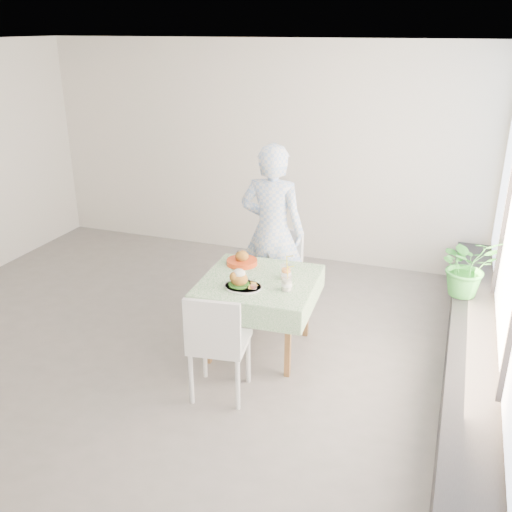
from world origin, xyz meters
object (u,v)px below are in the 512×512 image
at_px(diner, 272,232).
at_px(chair_far, 276,287).
at_px(chair_near, 220,363).
at_px(main_dish, 241,282).
at_px(juice_cup_orange, 286,273).
at_px(potted_plant, 467,266).
at_px(cafe_table, 259,306).

bearing_deg(diner, chair_far, -129.65).
bearing_deg(chair_far, diner, -128.05).
xyz_separation_m(chair_far, diner, (-0.04, -0.05, 0.65)).
height_order(chair_near, main_dish, chair_near).
bearing_deg(chair_near, main_dish, 92.82).
xyz_separation_m(main_dish, juice_cup_orange, (0.33, 0.32, 0.01)).
bearing_deg(main_dish, potted_plant, 29.40).
bearing_deg(juice_cup_orange, potted_plant, 25.57).
bearing_deg(main_dish, chair_far, 90.21).
relative_size(cafe_table, diner, 0.58).
xyz_separation_m(chair_far, juice_cup_orange, (0.33, -0.73, 0.53)).
bearing_deg(cafe_table, juice_cup_orange, 21.12).
xyz_separation_m(chair_far, potted_plant, (1.91, 0.03, 0.52)).
relative_size(chair_far, diner, 0.49).
bearing_deg(chair_far, potted_plant, 0.79).
relative_size(cafe_table, chair_near, 1.12).
bearing_deg(juice_cup_orange, cafe_table, -158.88).
distance_m(juice_cup_orange, potted_plant, 1.76).
bearing_deg(cafe_table, chair_near, -94.56).
bearing_deg(chair_far, juice_cup_orange, -65.76).
relative_size(cafe_table, main_dish, 3.14).
relative_size(chair_far, chair_near, 0.93).
height_order(cafe_table, diner, diner).
xyz_separation_m(chair_near, potted_plant, (1.88, 1.65, 0.50)).
bearing_deg(chair_near, cafe_table, 85.44).
bearing_deg(main_dish, cafe_table, 67.85).
bearing_deg(diner, main_dish, 90.63).
relative_size(diner, main_dish, 5.38).
distance_m(chair_near, juice_cup_orange, 1.07).
distance_m(main_dish, juice_cup_orange, 0.46).
distance_m(chair_far, chair_near, 1.63).
bearing_deg(diner, chair_near, 90.85).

